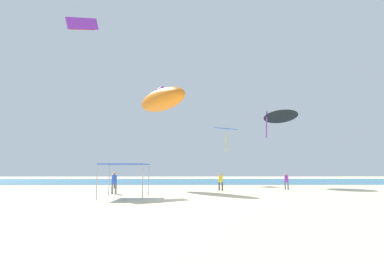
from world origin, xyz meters
TOP-DOWN VIEW (x-y plane):
  - ground at (0.00, 0.00)m, footprint 110.00×110.00m
  - ocean_strip at (0.00, 28.05)m, footprint 110.00×21.12m
  - canopy_tent at (-5.64, 0.98)m, footprint 3.10×3.23m
  - person_near_tent at (1.94, 7.93)m, footprint 0.44×0.39m
  - person_leftmost at (8.46, 8.92)m, footprint 0.38×0.38m
  - person_central at (-7.16, 4.21)m, footprint 0.42×0.42m
  - person_rightmost at (-8.96, 11.56)m, footprint 0.42×0.40m
  - kite_diamond_blue at (3.81, 18.50)m, footprint 3.06×3.06m
  - kite_inflatable_orange at (-3.89, 10.32)m, footprint 6.98×8.03m
  - kite_parafoil_purple at (-13.58, 13.37)m, footprint 2.77×3.83m
  - kite_delta_black at (9.85, 14.78)m, footprint 4.30×4.35m

SIDE VIEW (x-z plane):
  - ground at x=0.00m, z-range -0.10..0.00m
  - ocean_strip at x=0.00m, z-range 0.00..0.03m
  - person_leftmost at x=8.46m, z-range 0.14..1.74m
  - person_near_tent at x=1.94m, z-range 0.14..1.78m
  - person_rightmost at x=-8.96m, z-range 0.15..1.85m
  - person_central at x=-7.16m, z-range 0.15..1.93m
  - canopy_tent at x=-5.64m, z-range 1.08..3.47m
  - kite_diamond_blue at x=3.81m, z-range 5.46..8.62m
  - kite_delta_black at x=9.85m, z-range 6.64..10.34m
  - kite_inflatable_orange at x=-3.89m, z-range 7.57..10.82m
  - kite_parafoil_purple at x=-13.58m, z-range 17.61..20.30m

